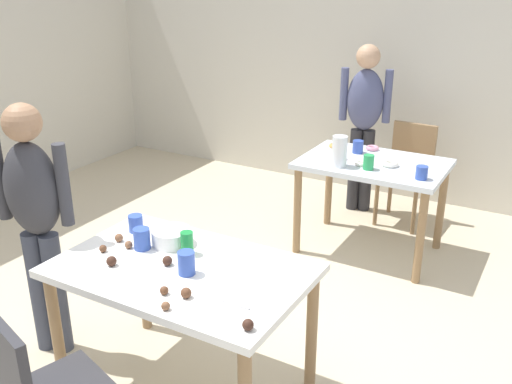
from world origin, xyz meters
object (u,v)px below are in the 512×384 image
at_px(mixing_bowl, 171,237).
at_px(pitcher_far, 339,151).
at_px(chair_far_table, 408,168).
at_px(person_girl_near, 36,211).
at_px(person_adult_far, 364,114).
at_px(soda_can, 187,243).
at_px(dining_table_far, 372,175).
at_px(dining_table_near, 182,284).

distance_m(mixing_bowl, pitcher_far, 1.67).
bearing_deg(chair_far_table, person_girl_near, -113.87).
height_order(person_adult_far, soda_can, person_adult_far).
relative_size(dining_table_far, pitcher_far, 4.70).
height_order(person_girl_near, person_adult_far, person_adult_far).
bearing_deg(chair_far_table, dining_table_far, -96.43).
bearing_deg(soda_can, chair_far_table, 80.95).
height_order(dining_table_near, person_adult_far, person_adult_far).
bearing_deg(person_adult_far, soda_can, -89.60).
bearing_deg(person_girl_near, soda_can, 14.59).
height_order(mixing_bowl, soda_can, soda_can).
bearing_deg(dining_table_far, soda_can, -100.04).
distance_m(dining_table_near, person_girl_near, 0.94).
bearing_deg(dining_table_near, soda_can, 113.51).
bearing_deg(dining_table_far, pitcher_far, -129.46).
bearing_deg(mixing_bowl, dining_table_far, 75.59).
xyz_separation_m(dining_table_far, pitcher_far, (-0.19, -0.23, 0.23)).
relative_size(dining_table_far, soda_can, 8.86).
bearing_deg(mixing_bowl, dining_table_near, -42.27).
xyz_separation_m(chair_far_table, pitcher_far, (-0.27, -0.96, 0.37)).
xyz_separation_m(person_girl_near, person_adult_far, (0.83, 2.91, 0.02)).
relative_size(person_girl_near, pitcher_far, 6.47).
distance_m(dining_table_near, soda_can, 0.21).
relative_size(person_adult_far, pitcher_far, 6.61).
bearing_deg(dining_table_far, mixing_bowl, -104.41).
height_order(dining_table_far, soda_can, soda_can).
distance_m(dining_table_far, chair_far_table, 0.75).
distance_m(dining_table_near, chair_far_table, 2.81).
distance_m(dining_table_near, person_adult_far, 2.83).
height_order(dining_table_near, pitcher_far, pitcher_far).
distance_m(chair_far_table, person_girl_near, 3.17).
xyz_separation_m(dining_table_near, chair_far_table, (0.37, 2.78, -0.16)).
bearing_deg(dining_table_far, person_girl_near, -119.02).
distance_m(chair_far_table, pitcher_far, 1.07).
bearing_deg(person_girl_near, pitcher_far, 62.42).
bearing_deg(person_adult_far, chair_far_table, -4.50).
xyz_separation_m(dining_table_near, pitcher_far, (0.10, 1.82, 0.21)).
relative_size(chair_far_table, mixing_bowl, 4.14).
bearing_deg(dining_table_near, chair_far_table, 82.47).
bearing_deg(soda_can, dining_table_far, 79.96).
height_order(dining_table_far, pitcher_far, pitcher_far).
height_order(dining_table_near, person_girl_near, person_girl_near).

